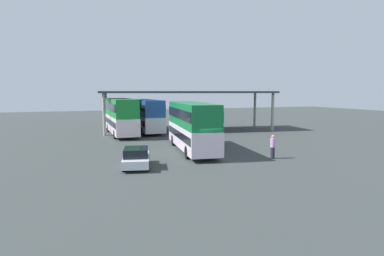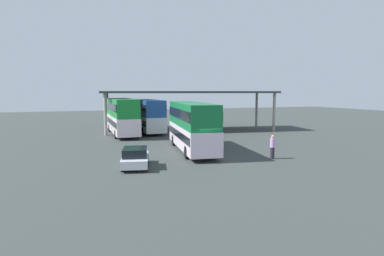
{
  "view_description": "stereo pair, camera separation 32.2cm",
  "coord_description": "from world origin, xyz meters",
  "px_view_note": "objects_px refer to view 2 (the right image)",
  "views": [
    {
      "loc": [
        -9.84,
        -22.06,
        5.1
      ],
      "look_at": [
        -0.03,
        3.95,
        2.0
      ],
      "focal_mm": 30.39,
      "sensor_mm": 36.0,
      "label": 1
    },
    {
      "loc": [
        -9.54,
        -22.18,
        5.1
      ],
      "look_at": [
        -0.03,
        3.95,
        2.0
      ],
      "focal_mm": 30.39,
      "sensor_mm": 36.0,
      "label": 2
    }
  ],
  "objects_px": {
    "double_decker_near_canopy": "(122,115)",
    "double_decker_mid_row": "(146,114)",
    "double_decker_main": "(192,125)",
    "pedestrian_waiting": "(272,147)",
    "parked_hatchback": "(135,157)"
  },
  "relations": [
    {
      "from": "double_decker_main",
      "to": "pedestrian_waiting",
      "type": "xyz_separation_m",
      "value": [
        4.65,
        -5.23,
        -1.37
      ]
    },
    {
      "from": "double_decker_main",
      "to": "double_decker_near_canopy",
      "type": "xyz_separation_m",
      "value": [
        -4.13,
        13.08,
        0.07
      ]
    },
    {
      "from": "parked_hatchback",
      "to": "double_decker_mid_row",
      "type": "distance_m",
      "value": 20.45
    },
    {
      "from": "double_decker_near_canopy",
      "to": "double_decker_mid_row",
      "type": "relative_size",
      "value": 0.94
    },
    {
      "from": "double_decker_main",
      "to": "pedestrian_waiting",
      "type": "height_order",
      "value": "double_decker_main"
    },
    {
      "from": "double_decker_mid_row",
      "to": "pedestrian_waiting",
      "type": "xyz_separation_m",
      "value": [
        5.47,
        -20.56,
        -1.34
      ]
    },
    {
      "from": "parked_hatchback",
      "to": "double_decker_near_canopy",
      "type": "distance_m",
      "value": 17.68
    },
    {
      "from": "double_decker_near_canopy",
      "to": "double_decker_mid_row",
      "type": "distance_m",
      "value": 4.01
    },
    {
      "from": "double_decker_near_canopy",
      "to": "double_decker_main",
      "type": "bearing_deg",
      "value": -162.27
    },
    {
      "from": "double_decker_main",
      "to": "pedestrian_waiting",
      "type": "relative_size",
      "value": 5.78
    },
    {
      "from": "parked_hatchback",
      "to": "pedestrian_waiting",
      "type": "height_order",
      "value": "pedestrian_waiting"
    },
    {
      "from": "parked_hatchback",
      "to": "double_decker_near_canopy",
      "type": "bearing_deg",
      "value": 7.99
    },
    {
      "from": "pedestrian_waiting",
      "to": "double_decker_main",
      "type": "bearing_deg",
      "value": 72.24
    },
    {
      "from": "double_decker_mid_row",
      "to": "pedestrian_waiting",
      "type": "bearing_deg",
      "value": -166.08
    },
    {
      "from": "parked_hatchback",
      "to": "double_decker_mid_row",
      "type": "bearing_deg",
      "value": -0.74
    }
  ]
}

